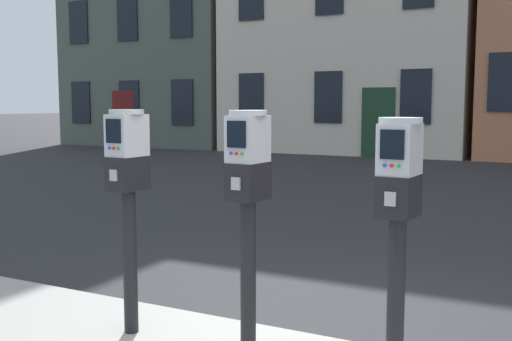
% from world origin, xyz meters
% --- Properties ---
extents(parking_meter_near_kerb, '(0.23, 0.26, 1.43)m').
position_xyz_m(parking_meter_near_kerb, '(-1.15, -0.30, 1.13)').
color(parking_meter_near_kerb, black).
rests_on(parking_meter_near_kerb, sidewalk_slab).
extents(parking_meter_twin_adjacent, '(0.23, 0.26, 1.43)m').
position_xyz_m(parking_meter_twin_adjacent, '(-0.30, -0.30, 1.13)').
color(parking_meter_twin_adjacent, black).
rests_on(parking_meter_twin_adjacent, sidewalk_slab).
extents(parking_meter_end_of_row, '(0.23, 0.26, 1.40)m').
position_xyz_m(parking_meter_end_of_row, '(0.55, -0.30, 1.10)').
color(parking_meter_end_of_row, black).
rests_on(parking_meter_end_of_row, sidewalk_slab).
extents(townhouse_grey_stucco, '(8.08, 6.63, 9.92)m').
position_xyz_m(townhouse_grey_stucco, '(-5.25, 17.79, 4.96)').
color(townhouse_grey_stucco, beige).
rests_on(townhouse_grey_stucco, ground_plane).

